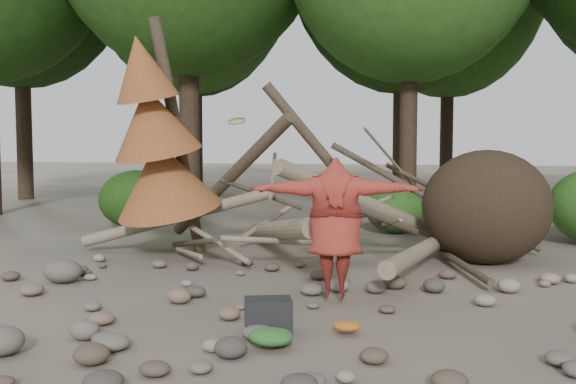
# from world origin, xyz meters

# --- Properties ---
(ground) EXTENTS (120.00, 120.00, 0.00)m
(ground) POSITION_xyz_m (0.00, 0.00, 0.00)
(ground) COLOR #514C44
(ground) RESTS_ON ground
(deadfall_pile) EXTENTS (8.55, 5.24, 3.30)m
(deadfall_pile) POSITION_xyz_m (2.02, 4.24, 0.95)
(deadfall_pile) COLOR #332619
(deadfall_pile) RESTS_ON ground
(dead_conifer) EXTENTS (2.06, 2.16, 4.35)m
(dead_conifer) POSITION_xyz_m (-3.12, 3.37, 2.11)
(dead_conifer) COLOR #4C3F30
(dead_conifer) RESTS_ON ground
(bush_left) EXTENTS (1.80, 1.80, 1.44)m
(bush_left) POSITION_xyz_m (-5.50, 7.20, 0.72)
(bush_left) COLOR #204813
(bush_left) RESTS_ON ground
(bush_mid) EXTENTS (1.40, 1.40, 1.12)m
(bush_mid) POSITION_xyz_m (0.80, 7.80, 0.56)
(bush_mid) COLOR #2A5B1A
(bush_mid) RESTS_ON ground
(frisbee_thrower) EXTENTS (2.71, 0.91, 2.37)m
(frisbee_thrower) POSITION_xyz_m (0.50, 0.93, 0.99)
(frisbee_thrower) COLOR maroon
(frisbee_thrower) RESTS_ON ground
(backpack) EXTENTS (0.59, 0.49, 0.34)m
(backpack) POSITION_xyz_m (0.03, -0.64, 0.17)
(backpack) COLOR black
(backpack) RESTS_ON ground
(cloth_green) EXTENTS (0.46, 0.38, 0.17)m
(cloth_green) POSITION_xyz_m (0.19, -1.14, 0.09)
(cloth_green) COLOR #296528
(cloth_green) RESTS_ON ground
(cloth_orange) EXTENTS (0.30, 0.25, 0.11)m
(cloth_orange) POSITION_xyz_m (0.87, -0.47, 0.06)
(cloth_orange) COLOR #A35D1C
(cloth_orange) RESTS_ON ground
(boulder_front_left) EXTENTS (0.49, 0.44, 0.29)m
(boulder_front_left) POSITION_xyz_m (-2.35, -1.91, 0.15)
(boulder_front_left) COLOR #625D52
(boulder_front_left) RESTS_ON ground
(boulder_mid_left) EXTENTS (0.58, 0.52, 0.35)m
(boulder_mid_left) POSITION_xyz_m (-3.66, 1.19, 0.17)
(boulder_mid_left) COLOR #615B52
(boulder_mid_left) RESTS_ON ground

